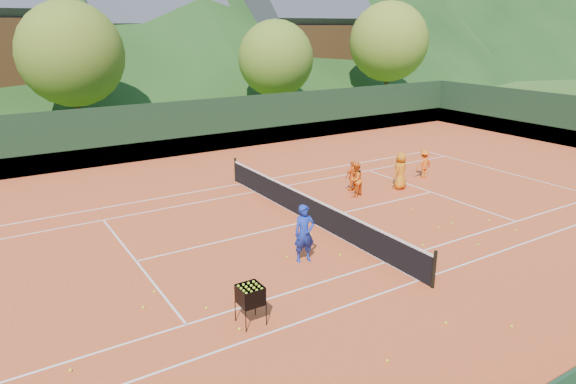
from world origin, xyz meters
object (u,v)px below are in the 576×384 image
tennis_net (309,208)px  coach (304,233)px  student_b (353,176)px  student_c (401,171)px  ball_hopper (250,296)px  chalet_right (305,42)px  student_d (424,164)px  chalet_mid (156,47)px  student_a (356,180)px

tennis_net → coach: bearing=-127.0°
student_b → student_c: student_c is taller
student_b → ball_hopper: bearing=36.8°
chalet_right → student_c: bearing=-116.5°
tennis_net → chalet_right: size_ratio=1.01×
student_c → tennis_net: student_c is taller
coach → chalet_right: chalet_right is taller
tennis_net → chalet_right: chalet_right is taller
student_d → coach: bearing=23.9°
tennis_net → chalet_right: 36.37m
coach → student_d: coach is taller
student_d → chalet_mid: 32.55m
tennis_net → ball_hopper: size_ratio=12.07×
chalet_mid → student_b: bearing=-94.2°
student_c → tennis_net: (-5.58, -1.10, -0.32)m
coach → tennis_net: coach is taller
student_b → student_c: (1.94, -0.89, 0.15)m
student_c → ball_hopper: size_ratio=1.64×
chalet_mid → chalet_right: 14.56m
coach → student_a: coach is taller
student_b → tennis_net: 4.15m
student_a → student_c: (2.33, -0.23, 0.09)m
tennis_net → ball_hopper: 7.03m
student_d → ball_hopper: 14.42m
coach → tennis_net: 3.39m
coach → student_c: 8.50m
chalet_mid → tennis_net: bearing=-100.0°
student_b → chalet_right: size_ratio=0.11×
tennis_net → chalet_mid: (6.00, 34.00, 4.47)m
student_a → student_d: bearing=167.9°
student_d → ball_hopper: bearing=26.8°
student_b → chalet_mid: (2.36, 32.01, 4.30)m
student_b → student_a: bearing=57.9°
ball_hopper → student_d: bearing=27.5°
chalet_right → tennis_net: bearing=-123.7°
student_d → student_c: bearing=16.8°
student_d → chalet_right: (12.26, 28.22, 4.56)m
student_b → student_d: student_d is taller
student_c → ball_hopper: bearing=14.7°
student_a → tennis_net: 3.52m
student_d → chalet_right: chalet_right is taller
student_b → student_d: size_ratio=0.98×
chalet_mid → chalet_right: (14.00, -4.00, 0.27)m
chalet_right → ball_hopper: bearing=-125.7°
chalet_mid → student_a: bearing=-94.8°
student_c → coach: bearing=11.8°
coach → student_a: size_ratio=1.22×
coach → student_b: 7.35m
student_d → chalet_mid: (-1.74, 32.22, 4.29)m
student_a → ball_hopper: 10.38m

